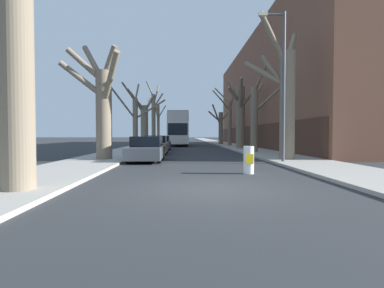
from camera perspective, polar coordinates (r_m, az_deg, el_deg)
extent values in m
plane|color=#2B2D30|center=(8.38, 3.74, -8.47)|extent=(300.00, 300.00, 0.00)
cube|color=#A39E93|center=(58.41, -6.60, 0.41)|extent=(3.40, 120.00, 0.12)
cube|color=#A39E93|center=(58.57, 4.34, 0.42)|extent=(3.40, 120.00, 0.12)
cube|color=brown|center=(39.65, 17.59, 9.07)|extent=(10.00, 42.59, 13.11)
cube|color=#492D21|center=(37.96, 10.35, 1.43)|extent=(0.12, 41.74, 2.50)
cylinder|color=#7A6B56|center=(8.84, -30.46, 13.14)|extent=(0.81, 0.81, 6.54)
cylinder|color=#7A6B56|center=(17.63, -16.43, 5.14)|extent=(0.88, 0.88, 5.07)
cylinder|color=#7A6B56|center=(16.70, -15.34, 11.83)|extent=(1.59, 2.42, 2.59)
cylinder|color=#7A6B56|center=(18.75, -18.18, 14.19)|extent=(1.76, 1.49, 2.46)
cylinder|color=#7A6B56|center=(17.93, -20.16, 11.38)|extent=(2.46, 0.82, 2.02)
cylinder|color=#7A6B56|center=(17.62, -15.53, 14.74)|extent=(1.18, 1.09, 1.78)
cylinder|color=#7A6B56|center=(18.16, -19.58, 13.88)|extent=(2.13, 0.55, 1.94)
cylinder|color=#7A6B56|center=(27.41, -10.75, 3.62)|extent=(0.46, 0.46, 4.74)
cylinder|color=#7A6B56|center=(26.96, -12.88, 7.45)|extent=(1.97, 1.65, 2.68)
cylinder|color=#7A6B56|center=(27.10, -11.95, 9.66)|extent=(1.10, 1.46, 1.59)
cylinder|color=#7A6B56|center=(28.06, -7.91, 6.61)|extent=(2.73, 1.66, 1.99)
cylinder|color=#7A6B56|center=(28.10, -10.45, 9.60)|extent=(0.37, 1.09, 1.75)
cylinder|color=#7A6B56|center=(35.53, -9.05, 3.33)|extent=(0.87, 0.87, 4.89)
cylinder|color=#7A6B56|center=(35.74, -9.87, 6.87)|extent=(1.28, 0.34, 1.83)
cylinder|color=#7A6B56|center=(36.21, -8.14, 7.68)|extent=(1.43, 1.52, 2.36)
cylinder|color=#7A6B56|center=(34.66, -10.58, 8.17)|extent=(1.88, 2.70, 2.33)
cylinder|color=#7A6B56|center=(44.79, -7.34, 4.60)|extent=(0.60, 0.60, 7.35)
cylinder|color=#7A6B56|center=(44.42, -6.49, 8.16)|extent=(1.69, 1.32, 2.17)
cylinder|color=#7A6B56|center=(45.77, -7.22, 8.20)|extent=(0.29, 1.68, 1.85)
cylinder|color=#7A6B56|center=(44.96, -7.98, 10.28)|extent=(1.18, 0.90, 2.41)
cylinder|color=#7A6B56|center=(45.75, -6.83, 9.32)|extent=(0.99, 1.57, 3.23)
cylinder|color=#7A6B56|center=(53.95, -6.44, 3.82)|extent=(0.50, 0.50, 6.76)
cylinder|color=#7A6B56|center=(54.61, -7.45, 7.49)|extent=(2.10, 0.88, 1.87)
cylinder|color=#7A6B56|center=(54.02, -7.32, 7.43)|extent=(1.77, 0.64, 2.50)
cylinder|color=#7A6B56|center=(53.35, -6.80, 5.93)|extent=(0.75, 1.65, 2.96)
cylinder|color=#7A6B56|center=(55.20, -6.66, 6.09)|extent=(0.77, 2.35, 1.56)
cylinder|color=#7A6B56|center=(53.03, -5.77, 6.10)|extent=(1.62, 2.15, 2.11)
cylinder|color=#7A6B56|center=(17.61, 17.71, 6.80)|extent=(0.84, 0.84, 6.10)
cylinder|color=#7A6B56|center=(17.70, 15.42, 18.31)|extent=(2.05, 0.98, 3.04)
cylinder|color=#7A6B56|center=(18.00, 13.88, 12.69)|extent=(2.44, 1.31, 1.73)
cylinder|color=#7A6B56|center=(19.22, 18.41, 17.11)|extent=(1.38, 2.07, 2.14)
cylinder|color=#7A6B56|center=(18.06, 15.43, 12.82)|extent=(1.60, 1.20, 2.28)
cylinder|color=#7A6B56|center=(24.34, 11.76, 4.47)|extent=(0.58, 0.58, 5.27)
cylinder|color=#7A6B56|center=(24.16, 12.81, 11.97)|extent=(0.80, 1.47, 1.74)
cylinder|color=#7A6B56|center=(24.03, 14.81, 8.73)|extent=(2.43, 1.78, 2.35)
cylinder|color=#7A6B56|center=(25.31, 12.57, 9.93)|extent=(1.24, 1.50, 1.47)
cylinder|color=#7A6B56|center=(30.52, 9.19, 4.91)|extent=(0.88, 0.88, 6.29)
cylinder|color=#7A6B56|center=(31.39, 9.25, 9.59)|extent=(0.64, 1.57, 2.74)
cylinder|color=#7A6B56|center=(29.96, 10.75, 8.79)|extent=(1.65, 2.13, 2.25)
cylinder|color=#7A6B56|center=(30.18, 8.12, 9.17)|extent=(1.66, 1.22, 1.62)
cylinder|color=#7A6B56|center=(29.64, 9.28, 9.12)|extent=(0.70, 2.42, 3.16)
cylinder|color=#7A6B56|center=(30.93, 7.96, 9.19)|extent=(1.62, 1.03, 2.75)
cylinder|color=#7A6B56|center=(37.48, 7.19, 3.84)|extent=(0.46, 0.46, 5.64)
cylinder|color=#7A6B56|center=(37.21, 6.30, 7.41)|extent=(1.47, 0.86, 1.71)
cylinder|color=#7A6B56|center=(37.86, 5.59, 8.35)|extent=(2.21, 0.80, 2.56)
cylinder|color=#7A6B56|center=(37.98, 5.80, 9.13)|extent=(1.93, 0.89, 2.07)
cylinder|color=#7A6B56|center=(36.91, 7.64, 8.02)|extent=(0.49, 1.77, 2.91)
cylinder|color=#7A6B56|center=(44.41, 5.51, 2.98)|extent=(0.66, 0.66, 4.79)
cylinder|color=#7A6B56|center=(44.26, 4.34, 5.19)|extent=(2.02, 0.44, 1.76)
cylinder|color=#7A6B56|center=(43.94, 4.74, 5.41)|extent=(1.62, 1.24, 3.25)
cylinder|color=#7A6B56|center=(44.53, 6.37, 5.32)|extent=(1.51, 0.32, 1.67)
cube|color=silver|center=(40.73, -2.61, 2.01)|extent=(2.57, 11.52, 2.56)
cube|color=silver|center=(40.78, -2.62, 4.74)|extent=(2.52, 11.29, 1.32)
cube|color=#B8B1A9|center=(40.82, -2.62, 5.75)|extent=(2.52, 11.29, 0.12)
cube|color=black|center=(40.73, -2.61, 2.71)|extent=(2.60, 10.14, 1.33)
cube|color=black|center=(40.78, -2.62, 4.83)|extent=(2.60, 10.14, 1.01)
cube|color=black|center=(34.99, -2.73, 2.85)|extent=(2.31, 0.06, 1.40)
cylinder|color=black|center=(37.31, -4.38, 0.29)|extent=(0.30, 0.99, 0.99)
cylinder|color=black|center=(37.29, -0.96, 0.29)|extent=(0.30, 0.99, 0.99)
cylinder|color=black|center=(43.99, -4.01, 0.52)|extent=(0.30, 0.99, 0.99)
cylinder|color=black|center=(43.97, -1.11, 0.53)|extent=(0.30, 0.99, 0.99)
cube|color=#4C5156|center=(17.03, -8.65, -1.56)|extent=(1.83, 4.49, 0.64)
cube|color=black|center=(17.27, -8.56, 0.49)|extent=(1.61, 2.33, 0.57)
cylinder|color=black|center=(15.83, -12.11, -2.52)|extent=(0.20, 0.62, 0.62)
cylinder|color=black|center=(15.62, -6.30, -2.55)|extent=(0.20, 0.62, 0.62)
cylinder|color=black|center=(18.48, -10.64, -1.89)|extent=(0.20, 0.62, 0.62)
cylinder|color=black|center=(18.30, -5.66, -1.91)|extent=(0.20, 0.62, 0.62)
cube|color=olive|center=(22.93, -6.92, -0.61)|extent=(1.76, 4.12, 0.70)
cube|color=black|center=(23.16, -6.87, 0.94)|extent=(1.55, 2.14, 0.54)
cylinder|color=black|center=(21.79, -9.21, -1.30)|extent=(0.20, 0.63, 0.63)
cylinder|color=black|center=(21.65, -5.17, -1.31)|extent=(0.20, 0.63, 0.63)
cylinder|color=black|center=(24.24, -8.47, -0.99)|extent=(0.20, 0.63, 0.63)
cylinder|color=black|center=(24.12, -4.84, -0.99)|extent=(0.20, 0.63, 0.63)
cube|color=navy|center=(28.78, -5.90, -0.15)|extent=(1.74, 4.02, 0.65)
cube|color=black|center=(29.01, -5.87, 1.03)|extent=(1.53, 2.09, 0.53)
cylinder|color=black|center=(27.65, -7.64, -0.62)|extent=(0.20, 0.64, 0.64)
cylinder|color=black|center=(27.54, -4.50, -0.62)|extent=(0.20, 0.64, 0.64)
cylinder|color=black|center=(30.05, -7.18, -0.43)|extent=(0.20, 0.64, 0.64)
cylinder|color=black|center=(29.95, -4.29, -0.42)|extent=(0.20, 0.64, 0.64)
cylinder|color=#4C4F54|center=(16.23, 17.06, 10.14)|extent=(0.16, 0.16, 7.73)
cylinder|color=#4C4F54|center=(17.01, 15.29, 22.71)|extent=(1.10, 0.11, 0.11)
cube|color=beige|center=(16.87, 13.35, 22.91)|extent=(0.44, 0.20, 0.16)
cylinder|color=white|center=(11.60, 10.74, -3.01)|extent=(0.40, 0.40, 1.05)
cube|color=yellow|center=(11.40, 10.96, -2.83)|extent=(0.28, 0.01, 0.38)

